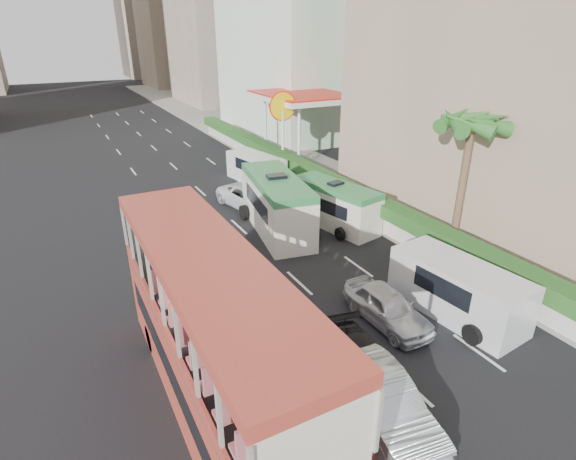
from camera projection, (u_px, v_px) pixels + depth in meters
ground_plane at (378, 344)px, 16.00m from camera, size 200.00×200.00×0.00m
double_decker_bus at (213, 336)px, 12.38m from camera, size 2.50×11.00×5.06m
car_silver_lane_a at (377, 420)px, 12.89m from camera, size 2.12×4.83×1.54m
car_silver_lane_b at (385, 321)px, 17.24m from camera, size 1.65×4.02×1.36m
car_black at (363, 388)px, 14.04m from camera, size 2.71×4.81×1.32m
van_asset at (251, 208)px, 28.21m from camera, size 3.27×5.36×1.39m
minibus_near at (277, 205)px, 24.47m from camera, size 3.47×7.16×3.04m
minibus_far at (335, 205)px, 25.22m from camera, size 2.89×5.76×2.44m
panel_van_near at (458, 290)px, 17.36m from camera, size 2.60×5.44×2.11m
panel_van_far at (256, 168)px, 32.70m from camera, size 2.86×5.19×1.96m
sidewalk at (281, 154)px, 39.95m from camera, size 6.00×120.00×0.18m
kerb_wall at (319, 188)px, 29.65m from camera, size 0.30×44.00×1.00m
hedge at (320, 175)px, 29.30m from camera, size 1.10×44.00×0.70m
palm_tree at (461, 189)px, 21.18m from camera, size 0.36×0.36×6.40m
shell_station at (302, 127)px, 37.68m from camera, size 6.50×8.00×5.50m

